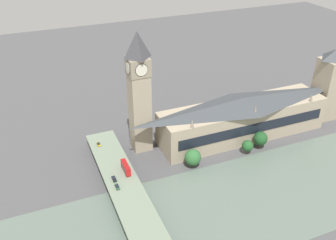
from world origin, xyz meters
The scene contains 13 objects.
ground_plane centered at (0.00, 0.00, 0.00)m, with size 600.00×600.00×0.00m, color #4C4C4F.
river_water centered at (-38.24, 0.00, 0.15)m, with size 64.48×360.00×0.30m, color slate.
parliament_hall centered at (15.36, -8.00, 13.38)m, with size 25.19×107.92×26.91m.
clock_tower centered at (26.75, 55.42, 38.71)m, with size 12.11×12.11×72.02m.
victoria_tower centered at (15.42, -73.74, 24.37)m, with size 15.55×15.55×52.74m.
road_bridge centered at (-38.24, 77.29, 5.31)m, with size 160.96×16.83×6.47m.
double_decker_bus_lead centered at (-0.62, 73.22, 9.19)m, with size 10.53×2.59×4.91m.
car_northbound_mid centered at (29.23, 80.80, 7.15)m, with size 4.10×1.78×1.35m.
car_northbound_tail centered at (-5.06, 80.88, 7.22)m, with size 4.46×1.82×1.49m.
car_southbound_mid centered at (-11.45, 81.05, 7.17)m, with size 4.51×1.75×1.40m.
tree_embankment_near centered at (-2.86, 35.22, 6.54)m, with size 9.26×9.26×11.18m.
tree_embankment_mid centered at (-1.45, -10.26, 6.89)m, with size 8.43×8.43×11.12m.
tree_embankment_far centered at (-3.33, -0.16, 5.46)m, with size 6.73×6.73×8.84m.
Camera 1 is at (-153.69, 112.57, 128.85)m, focal length 40.00 mm.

